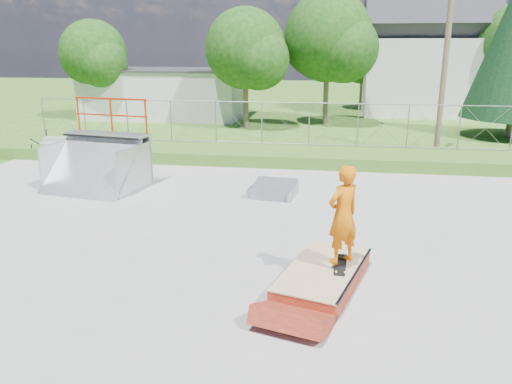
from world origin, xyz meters
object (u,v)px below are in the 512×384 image
Objects in this scene: grind_box at (323,277)px; quarter_pipe at (93,147)px; flat_bank_ramp at (273,190)px; skater at (343,219)px.

grind_box is 9.58m from quarter_pipe.
flat_bank_ramp is 0.75× the size of skater.
flat_bank_ramp is at bearing -112.58° from skater.
quarter_pipe is at bearing 158.33° from grind_box.
quarter_pipe is at bearing -171.19° from flat_bank_ramp.
flat_bank_ramp reaches higher than grind_box.
quarter_pipe is (-7.53, 5.79, 1.24)m from grind_box.
grind_box is 6.15m from flat_bank_ramp.
flat_bank_ramp is 6.30m from skater.
skater reaches higher than grind_box.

